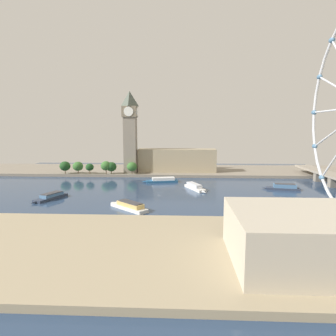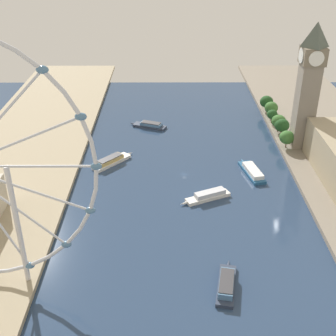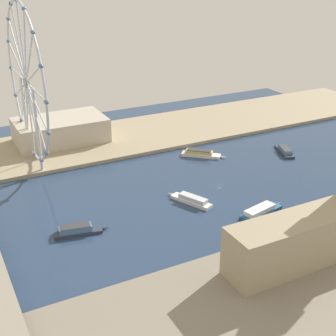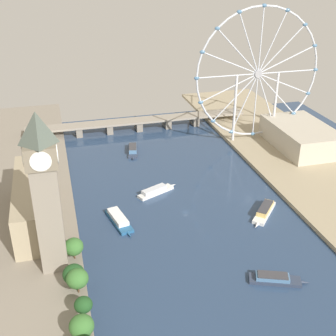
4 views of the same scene
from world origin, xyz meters
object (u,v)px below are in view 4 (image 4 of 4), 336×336
Objects in this scene: tour_boat_0 at (133,150)px; tour_boat_4 at (264,211)px; clock_tower at (46,192)px; tour_boat_3 at (275,279)px; ferris_wheel at (258,75)px; tour_boat_1 at (156,191)px; tour_boat_2 at (119,219)px; river_bridge at (138,122)px; parliament_block at (33,201)px; riverside_hall at (301,136)px.

tour_boat_0 is 143.57m from tour_boat_4.
tour_boat_0 is at bearing 63.77° from clock_tower.
ferris_wheel is at bearing 90.30° from tour_boat_3.
tour_boat_1 is at bearing 131.07° from tour_boat_3.
clock_tower is 2.77× the size of tour_boat_1.
ferris_wheel is 131.07m from tour_boat_0.
clock_tower is at bearing -161.53° from tour_boat_1.
tour_boat_4 reaches higher than tour_boat_1.
clock_tower is 76.05m from tour_boat_2.
tour_boat_4 is at bearing -73.78° from river_bridge.
parliament_block is at bearing -116.97° from tour_boat_2.
tour_boat_3 is (127.81, -95.73, -14.46)m from parliament_block.
ferris_wheel reaches higher than river_bridge.
river_bridge is at bearing 151.71° from tour_boat_2.
clock_tower reaches higher than river_bridge.
tour_boat_4 is (-80.32, -93.02, -10.71)m from riverside_hall.
clock_tower reaches higher than riverside_hall.
clock_tower is 133.32m from tour_boat_3.
riverside_hall is at bearing -42.10° from ferris_wheel.
riverside_hall reaches higher than tour_boat_2.
clock_tower reaches higher than tour_boat_1.
tour_boat_3 is (-72.83, -188.80, -62.12)m from ferris_wheel.
ferris_wheel reaches higher than riverside_hall.
tour_boat_3 is at bearing -83.83° from river_bridge.
clock_tower is at bearing -59.71° from tour_boat_2.
tour_boat_0 is 1.01× the size of tour_boat_3.
ferris_wheel reaches higher than tour_boat_2.
tour_boat_2 is 1.20× the size of tour_boat_4.
tour_boat_1 is 1.08× the size of tour_boat_4.
tour_boat_1 is 81.47m from tour_boat_4.
parliament_block is 0.41× the size of river_bridge.
tour_boat_1 is at bearing 121.35° from tour_boat_2.
tour_boat_3 is at bearing 20.34° from tour_boat_4.
riverside_hall is (222.57, 116.53, -38.15)m from clock_tower.
parliament_block is 160.34m from tour_boat_3.
river_bridge is at bearing 66.14° from clock_tower.
clock_tower is at bearing -38.87° from tour_boat_4.
river_bridge is 5.94× the size of tour_boat_2.
river_bridge is 247.05m from tour_boat_3.
parliament_block is 242.27m from riverside_hall.
tour_boat_1 is (2.28, -78.73, -0.13)m from tour_boat_0.
parliament_block is at bearing 166.74° from tour_boat_1.
tour_boat_4 is (99.44, -15.80, 0.20)m from tour_boat_2.
riverside_hall is 0.34× the size of river_bridge.
tour_boat_3 is at bearing -19.92° from clock_tower.
riverside_hall is 153.86m from tour_boat_1.
parliament_block is (-11.33, 53.51, -34.76)m from clock_tower.
river_bridge is (89.95, 203.33, -43.34)m from clock_tower.
tour_boat_0 reaches higher than tour_boat_3.
river_bridge is 187.36m from tour_boat_4.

